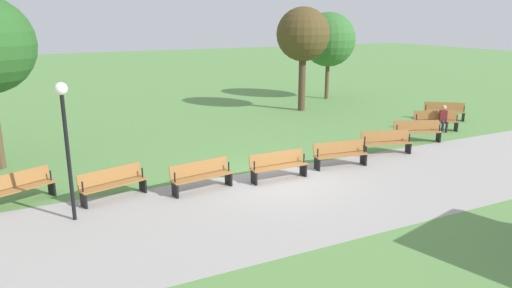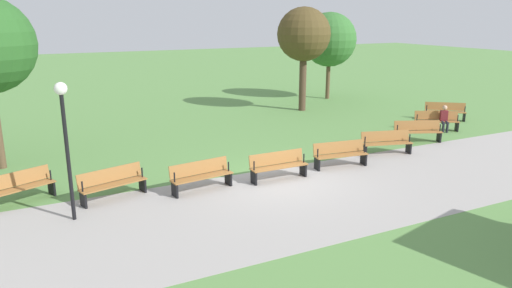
{
  "view_description": "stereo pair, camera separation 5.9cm",
  "coord_description": "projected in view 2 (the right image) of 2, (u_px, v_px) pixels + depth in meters",
  "views": [
    {
      "loc": [
        7.31,
        12.76,
        5.17
      ],
      "look_at": [
        -0.0,
        -1.67,
        0.8
      ],
      "focal_mm": 33.47,
      "sensor_mm": 36.0,
      "label": 1
    },
    {
      "loc": [
        7.26,
        12.78,
        5.17
      ],
      "look_at": [
        -0.0,
        -1.67,
        0.8
      ],
      "focal_mm": 33.47,
      "sensor_mm": 36.0,
      "label": 2
    }
  ],
  "objects": [
    {
      "name": "tree_1",
      "position": [
        304.0,
        35.0,
        25.82
      ],
      "size": [
        2.91,
        2.91,
        5.65
      ],
      "color": "#4C3828",
      "rests_on": "ground"
    },
    {
      "name": "ground_plane",
      "position": [
        279.0,
        180.0,
        15.52
      ],
      "size": [
        120.0,
        120.0,
        0.0
      ],
      "primitive_type": "plane",
      "color": "#5B8C47"
    },
    {
      "name": "path_paving",
      "position": [
        308.0,
        197.0,
        14.02
      ],
      "size": [
        40.44,
        5.63,
        0.01
      ],
      "primitive_type": "cube",
      "color": "#A39E99",
      "rests_on": "ground"
    },
    {
      "name": "bench_3",
      "position": [
        386.0,
        142.0,
        18.27
      ],
      "size": [
        2.01,
        0.97,
        0.89
      ],
      "rotation": [
        0.0,
        0.0,
        -0.27
      ],
      "color": "#996633",
      "rests_on": "ground"
    },
    {
      "name": "bench_0",
      "position": [
        445.0,
        111.0,
        24.24
      ],
      "size": [
        1.83,
        1.58,
        0.89
      ],
      "rotation": [
        0.0,
        0.0,
        -0.66
      ],
      "color": "#996633",
      "rests_on": "ground"
    },
    {
      "name": "lamp_post",
      "position": [
        64.0,
        125.0,
        11.84
      ],
      "size": [
        0.32,
        0.32,
        3.61
      ],
      "color": "black",
      "rests_on": "ground"
    },
    {
      "name": "tree_3",
      "position": [
        330.0,
        40.0,
        29.73
      ],
      "size": [
        3.35,
        3.35,
        5.39
      ],
      "color": "brown",
      "rests_on": "ground"
    },
    {
      "name": "bench_1",
      "position": [
        437.0,
        120.0,
        22.06
      ],
      "size": [
        1.93,
        1.4,
        0.89
      ],
      "rotation": [
        0.0,
        0.0,
        -0.53
      ],
      "color": "#996633",
      "rests_on": "ground"
    },
    {
      "name": "bench_6",
      "position": [
        201.0,
        175.0,
        14.49
      ],
      "size": [
        2.0,
        0.73,
        0.89
      ],
      "rotation": [
        0.0,
        0.0,
        0.13
      ],
      "color": "#996633",
      "rests_on": "ground"
    },
    {
      "name": "bench_2",
      "position": [
        418.0,
        131.0,
        20.06
      ],
      "size": [
        1.99,
        1.2,
        0.89
      ],
      "rotation": [
        0.0,
        0.0,
        -0.4
      ],
      "color": "#996633",
      "rests_on": "ground"
    },
    {
      "name": "bench_5",
      "position": [
        278.0,
        165.0,
        15.46
      ],
      "size": [
        1.96,
        0.47,
        0.89
      ],
      "color": "#996633",
      "rests_on": "ground"
    },
    {
      "name": "bench_8",
      "position": [
        18.0,
        187.0,
        13.49
      ],
      "size": [
        1.99,
        1.2,
        0.89
      ],
      "rotation": [
        0.0,
        0.0,
        0.4
      ],
      "color": "#996633",
      "rests_on": "ground"
    },
    {
      "name": "bench_4",
      "position": [
        340.0,
        154.0,
        16.73
      ],
      "size": [
        2.0,
        0.73,
        0.89
      ],
      "rotation": [
        0.0,
        0.0,
        -0.13
      ],
      "color": "#996633",
      "rests_on": "ground"
    },
    {
      "name": "person_seated",
      "position": [
        444.0,
        118.0,
        21.86
      ],
      "size": [
        0.52,
        0.6,
        1.2
      ],
      "rotation": [
        0.0,
        0.0,
        -0.53
      ],
      "color": "maroon",
      "rests_on": "ground"
    },
    {
      "name": "bench_7",
      "position": [
        112.0,
        183.0,
        13.82
      ],
      "size": [
        2.01,
        0.97,
        0.89
      ],
      "rotation": [
        0.0,
        0.0,
        0.27
      ],
      "color": "#996633",
      "rests_on": "ground"
    }
  ]
}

